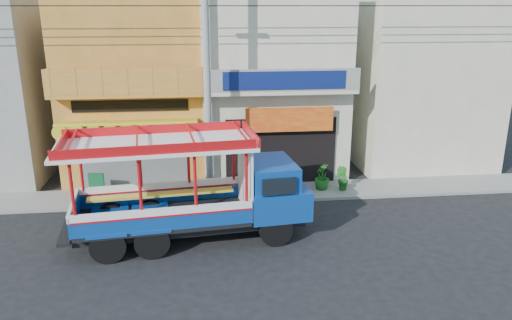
{
  "coord_description": "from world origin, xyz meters",
  "views": [
    {
      "loc": [
        -1.24,
        -14.76,
        7.31
      ],
      "look_at": [
        0.68,
        2.5,
        1.92
      ],
      "focal_mm": 35.0,
      "sensor_mm": 36.0,
      "label": 1
    }
  ],
  "objects": [
    {
      "name": "shophouse_right",
      "position": [
        2.0,
        7.96,
        4.11
      ],
      "size": [
        6.0,
        6.75,
        8.24
      ],
      "color": "#BDB99B",
      "rests_on": "ground"
    },
    {
      "name": "filler_building_right",
      "position": [
        9.0,
        8.0,
        3.8
      ],
      "size": [
        6.0,
        6.0,
        7.6
      ],
      "primitive_type": "cube",
      "color": "#BDB99B",
      "rests_on": "ground"
    },
    {
      "name": "party_pilaster",
      "position": [
        -1.0,
        4.85,
        4.0
      ],
      "size": [
        0.35,
        0.3,
        8.0
      ],
      "primitive_type": "cube",
      "color": "#BDB99B",
      "rests_on": "ground"
    },
    {
      "name": "utility_pole",
      "position": [
        -0.85,
        3.3,
        5.03
      ],
      "size": [
        28.0,
        0.26,
        9.0
      ],
      "color": "gray",
      "rests_on": "ground"
    },
    {
      "name": "green_sign",
      "position": [
        -5.42,
        4.21,
        0.52
      ],
      "size": [
        0.62,
        0.35,
        0.94
      ],
      "color": "black",
      "rests_on": "sidewalk"
    },
    {
      "name": "potted_plant_c",
      "position": [
        3.56,
        3.99,
        0.66
      ],
      "size": [
        0.64,
        0.64,
        1.08
      ],
      "primitive_type": "imported",
      "rotation": [
        0.0,
        0.0,
        4.66
      ],
      "color": "#1B5F1B",
      "rests_on": "sidewalk"
    },
    {
      "name": "songthaew_truck",
      "position": [
        -1.16,
        0.27,
        1.73
      ],
      "size": [
        7.91,
        3.3,
        3.59
      ],
      "color": "black",
      "rests_on": "ground"
    },
    {
      "name": "shophouse_left",
      "position": [
        -4.0,
        7.96,
        4.11
      ],
      "size": [
        6.0,
        7.5,
        8.24
      ],
      "color": "#A77425",
      "rests_on": "ground"
    },
    {
      "name": "sidewalk",
      "position": [
        0.0,
        4.0,
        0.06
      ],
      "size": [
        30.0,
        2.0,
        0.12
      ],
      "primitive_type": "cube",
      "color": "slate",
      "rests_on": "ground"
    },
    {
      "name": "ground",
      "position": [
        0.0,
        0.0,
        0.0
      ],
      "size": [
        90.0,
        90.0,
        0.0
      ],
      "primitive_type": "plane",
      "color": "black",
      "rests_on": "ground"
    },
    {
      "name": "potted_plant_b",
      "position": [
        4.36,
        3.83,
        0.6
      ],
      "size": [
        0.67,
        0.67,
        0.96
      ],
      "primitive_type": "imported",
      "rotation": [
        0.0,
        0.0,
        2.32
      ],
      "color": "#1B5F1B",
      "rests_on": "sidewalk"
    }
  ]
}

